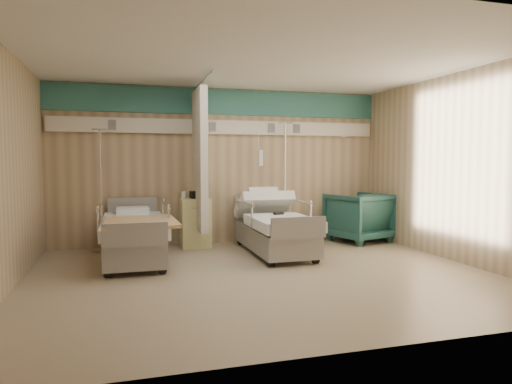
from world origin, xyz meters
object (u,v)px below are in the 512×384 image
Objects in this scene: bedside_cabinet at (195,223)px; iv_stand_left at (102,229)px; bed_left at (134,241)px; visitor_armchair at (359,217)px; bed_right at (274,234)px; iv_stand_right at (285,218)px.

iv_stand_left reaches higher than bedside_cabinet.
bedside_cabinet is 1.54m from iv_stand_left.
visitor_armchair is at bearing 8.43° from bed_left.
iv_stand_left is at bearing 165.25° from bed_right.
bed_left is at bearing -161.22° from iv_stand_right.
iv_stand_right reaches higher than bed_left.
bed_right is at bearing -118.57° from iv_stand_right.
iv_stand_right is (-1.35, 0.32, -0.01)m from visitor_armchair.
bed_right is 2.54× the size of bedside_cabinet.
iv_stand_left is (-2.68, 0.71, 0.10)m from bed_right.
iv_stand_right is at bearing 61.43° from bed_right.
visitor_armchair reaches higher than bed_left.
bed_right is at bearing -14.75° from iv_stand_left.
bed_right is 1.05m from iv_stand_right.
bedside_cabinet is at bearing 7.25° from iv_stand_left.
bedside_cabinet reaches higher than bed_right.
bedside_cabinet is 3.02m from visitor_armchair.
bed_left is at bearing 180.00° from bed_right.
visitor_armchair is 0.50× the size of iv_stand_left.
visitor_armchair is 1.39m from iv_stand_right.
visitor_armchair is (4.05, 0.60, 0.14)m from bed_left.
bed_right is 0.98× the size of iv_stand_right.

